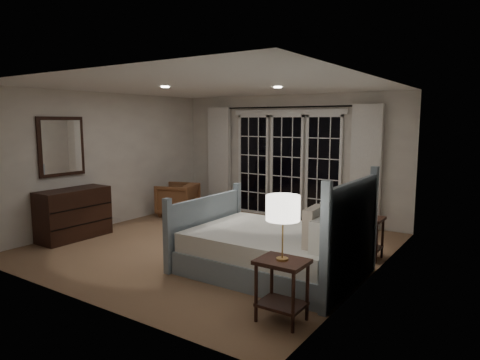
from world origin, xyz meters
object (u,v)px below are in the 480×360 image
Objects in this scene: nightstand_left at (282,281)px; armchair at (178,199)px; dresser at (74,214)px; lamp_right at (368,188)px; nightstand_right at (366,231)px; lamp_left at (283,209)px; bed at (275,248)px.

armchair is (-4.11, 3.03, -0.07)m from nightstand_left.
lamp_right is at bearing 20.90° from dresser.
nightstand_right is at bearing 20.90° from dresser.
lamp_left is at bearing -91.65° from lamp_right.
lamp_left is 1.20× the size of lamp_right.
nightstand_left is at bearing -91.65° from lamp_right.
dresser is (-3.65, -0.44, 0.10)m from bed.
nightstand_right is (0.79, 1.25, 0.07)m from bed.
nightstand_left is 0.98× the size of lamp_left.
bed is 1.37m from nightstand_left.
armchair is at bearing 171.63° from nightstand_right.
bed reaches higher than nightstand_right.
dresser is at bearing -173.10° from bed.
bed is at bearing -122.25° from lamp_right.
lamp_left is at bearing 35.92° from armchair.
armchair is at bearing 151.15° from bed.
lamp_left is at bearing -58.12° from bed.
lamp_left is at bearing -91.65° from nightstand_right.
dresser is (-4.37, 0.72, 0.01)m from nightstand_left.
lamp_right is 0.71× the size of armchair.
nightstand_right is at bearing 14.04° from lamp_right.
nightstand_right is at bearing 63.91° from armchair.
lamp_right is (0.07, 2.41, 0.62)m from nightstand_left.
nightstand_left is at bearing 35.92° from armchair.
armchair is at bearing 83.77° from dresser.
bed is 3.47× the size of lamp_left.
dresser is (-0.25, -2.31, 0.08)m from armchair.
dresser is at bearing 170.65° from nightstand_left.
nightstand_right is at bearing 57.75° from bed.
dresser reaches higher than nightstand_left.
armchair is 0.63× the size of dresser.
nightstand_right is 0.96× the size of lamp_left.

